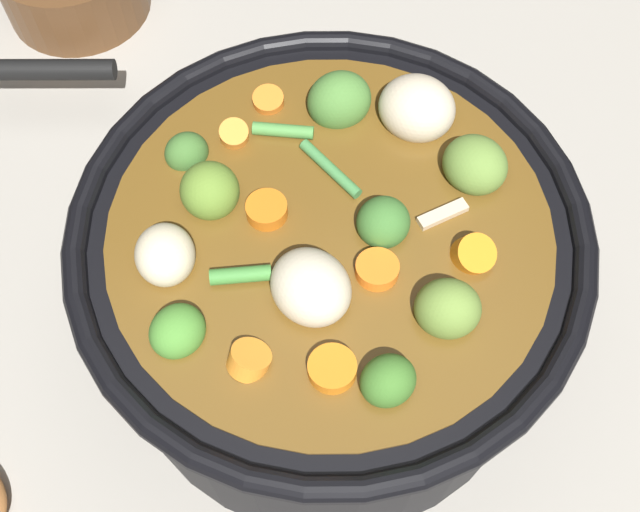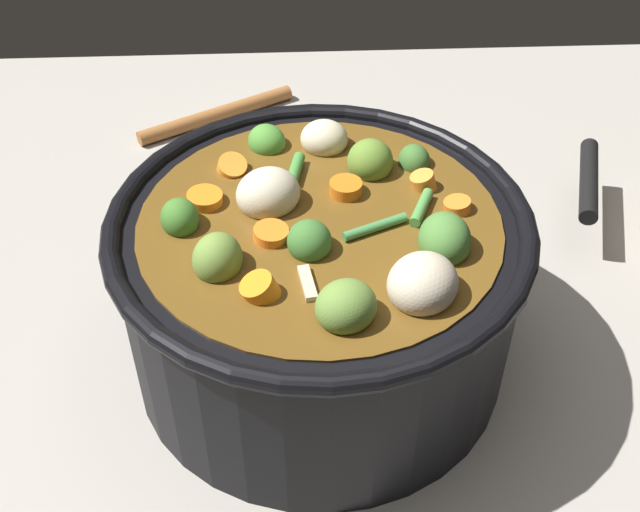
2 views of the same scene
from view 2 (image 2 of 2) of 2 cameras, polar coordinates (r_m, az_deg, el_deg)
ground_plane at (r=0.71m, az=-0.02°, el=-6.91°), size 1.10×1.10×0.00m
cooking_pot at (r=0.65m, az=-0.01°, el=-2.11°), size 0.33×0.33×0.18m
wooden_spoon at (r=0.95m, az=-5.77°, el=8.41°), size 0.20×0.19×0.02m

